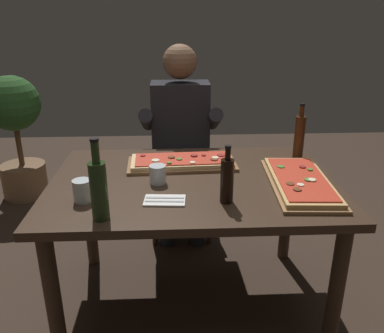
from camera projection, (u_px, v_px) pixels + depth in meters
ground_plane at (192, 300)px, 2.24m from camera, size 6.40×6.40×0.00m
dining_table at (192, 197)px, 2.00m from camera, size 1.40×0.96×0.74m
pizza_rectangular_front at (182, 162)px, 2.14m from camera, size 0.59×0.28×0.05m
pizza_rectangular_left at (300, 182)px, 1.90m from camera, size 0.32×0.62×0.05m
wine_bottle_dark at (227, 180)px, 1.70m from camera, size 0.06×0.06×0.26m
oil_bottle_amber at (299, 136)px, 2.22m from camera, size 0.06×0.06×0.31m
vinegar_bottle_green at (99, 188)px, 1.55m from camera, size 0.07×0.07×0.34m
tumbler_near_camera at (82, 192)px, 1.73m from camera, size 0.08×0.08×0.10m
tumbler_far_side at (158, 175)px, 1.92m from camera, size 0.08×0.08×0.09m
napkin_cutlery_set at (165, 200)px, 1.74m from camera, size 0.19×0.12×0.01m
diner_chair at (181, 165)px, 2.86m from camera, size 0.44×0.44×0.87m
seated_diner at (181, 136)px, 2.65m from camera, size 0.53×0.41×1.33m
potted_plant_corner at (16, 128)px, 3.30m from camera, size 0.45×0.45×1.05m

